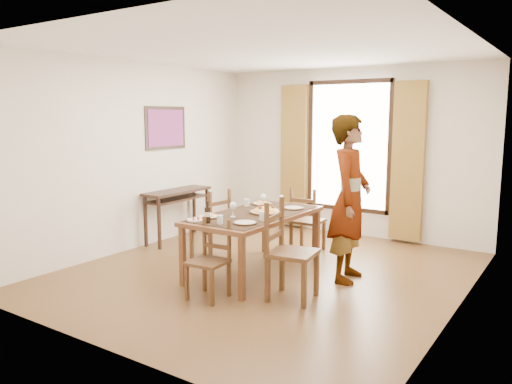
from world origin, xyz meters
The scene contains 22 objects.
ground centered at (0.00, 0.00, 0.00)m, with size 5.00×5.00×0.00m, color #4D3618.
room_shell centered at (0.00, 0.13, 1.54)m, with size 4.60×5.10×2.74m.
console_table centered at (-2.03, 0.60, 0.68)m, with size 0.38×1.20×0.80m.
dining_table centered at (-0.12, -0.08, 0.69)m, with size 0.95×1.86×0.76m.
chair_west centered at (-0.96, 0.11, 0.45)m, with size 0.47×0.47×0.96m.
chair_north centered at (-0.04, 1.13, 0.44)m, with size 0.44×0.44×0.94m.
chair_south centered at (-0.04, -1.07, 0.39)m, with size 0.40×0.40×0.85m.
chair_east centered at (0.68, -0.62, 0.49)m, with size 0.53×0.53×1.06m.
man centered at (0.94, 0.33, 0.98)m, with size 0.59×0.78×1.95m, color gray.
plate_sw centered at (-0.42, -0.60, 0.78)m, with size 0.27×0.27×0.05m, color silver, non-canonical shape.
plate_se centered at (0.13, -0.65, 0.78)m, with size 0.27×0.27×0.05m, color silver, non-canonical shape.
plate_nw centered at (-0.37, 0.47, 0.78)m, with size 0.27×0.27×0.05m, color silver, non-canonical shape.
plate_ne centered at (0.13, 0.43, 0.78)m, with size 0.27×0.27×0.05m, color silver, non-canonical shape.
pasta_platter centered at (-0.01, -0.01, 0.81)m, with size 0.40×0.40×0.10m, color orange, non-canonical shape.
caprese_plate centered at (-0.44, -0.82, 0.78)m, with size 0.20×0.20×0.04m, color silver, non-canonical shape.
wine_glass_a centered at (-0.21, -0.42, 0.85)m, with size 0.08×0.08×0.18m, color white, non-canonical shape.
wine_glass_b centered at (0.01, 0.33, 0.85)m, with size 0.08×0.08×0.18m, color white, non-canonical shape.
wine_glass_c centered at (-0.24, 0.28, 0.85)m, with size 0.08×0.08×0.18m, color white, non-canonical shape.
tumbler_a centered at (0.19, -0.39, 0.81)m, with size 0.07×0.07×0.10m, color silver.
tumbler_b centered at (-0.47, 0.24, 0.81)m, with size 0.07×0.07×0.10m, color silver.
tumbler_c centered at (-0.10, -0.81, 0.81)m, with size 0.07×0.07×0.10m, color silver.
wine_bottle centered at (-0.25, -0.84, 0.88)m, with size 0.07×0.07×0.25m, color black, non-canonical shape.
Camera 1 is at (3.22, -5.07, 1.95)m, focal length 35.00 mm.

